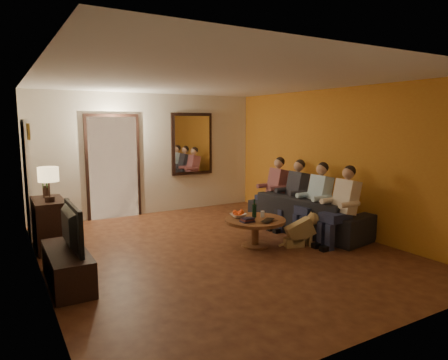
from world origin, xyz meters
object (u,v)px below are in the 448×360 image
person_a (343,209)px  wine_bottle (254,208)px  person_c (294,197)px  dresser (50,224)px  coffee_table (255,233)px  tv_stand (67,267)px  laptop (271,221)px  person_b (317,203)px  table_lamp (49,184)px  sofa (309,213)px  person_d (275,192)px  tv (65,228)px  bowl (238,216)px  dog (300,229)px

person_a → wine_bottle: size_ratio=3.87×
person_c → dresser: bearing=166.5°
person_c → coffee_table: person_c is taller
tv_stand → wine_bottle: (2.92, 0.19, 0.39)m
dresser → laptop: 3.48m
person_b → laptop: 1.18m
table_lamp → person_a: (4.12, -1.97, -0.46)m
person_a → dresser: bearing=152.0°
sofa → person_a: person_a is taller
person_d → coffee_table: (-1.25, -1.13, -0.38)m
person_a → coffee_table: size_ratio=1.23×
tv_stand → person_b: bearing=0.3°
table_lamp → wine_bottle: size_ratio=1.74×
coffee_table → laptop: bearing=-70.3°
table_lamp → tv: 1.44m
coffee_table → wine_bottle: 0.40m
person_a → bowl: person_a is taller
tv_stand → sofa: size_ratio=0.56×
person_b → bowl: (-1.43, 0.29, -0.12)m
dresser → person_b: (4.12, -1.59, 0.20)m
person_c → bowl: 1.47m
person_c → bowl: person_c is taller
dresser → coffee_table: (2.87, -1.52, -0.17)m
wine_bottle → dresser: bearing=154.1°
laptop → tv_stand: bearing=141.6°
sofa → person_d: 0.94m
tv_stand → bowl: (2.69, 0.31, 0.27)m
dog → wine_bottle: bearing=158.7°
dresser → bowl: dresser is taller
person_c → laptop: (-1.15, -0.81, -0.14)m
person_a → coffee_table: person_a is taller
person_a → laptop: person_a is taller
tv → person_d: person_d is taller
person_b → coffee_table: 1.31m
sofa → wine_bottle: size_ratio=7.44×
person_d → bowl: 1.70m
tv_stand → person_b: person_b is taller
table_lamp → dog: (3.50, -1.67, -0.78)m
table_lamp → person_b: 4.37m
person_b → laptop: size_ratio=3.65×
tv_stand → tv: size_ratio=1.33×
table_lamp → person_d: 4.15m
dog → bowl: 1.02m
sofa → laptop: 1.36m
wine_bottle → laptop: 0.41m
person_b → person_c: same height
person_d → bowl: bearing=-147.5°
person_b → laptop: person_b is taller
person_b → person_c: 0.60m
tv → wine_bottle: (2.92, 0.19, -0.11)m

